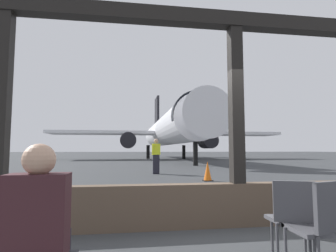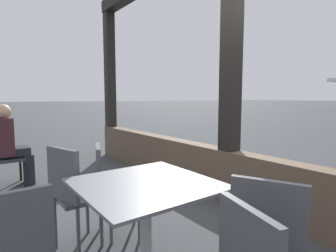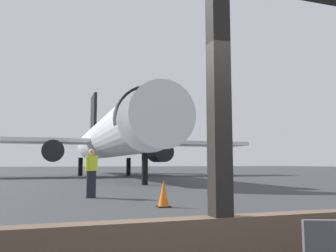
% 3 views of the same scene
% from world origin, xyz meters
% --- Properties ---
extents(ground_plane, '(220.00, 220.00, 0.00)m').
position_xyz_m(ground_plane, '(0.00, 40.00, 0.00)').
color(ground_plane, '#383A3D').
extents(window_frame, '(7.33, 0.24, 3.48)m').
position_xyz_m(window_frame, '(0.00, 0.00, 1.23)').
color(window_frame, brown).
rests_on(window_frame, ground).
extents(cafe_chair_window_left, '(0.48, 0.48, 0.92)m').
position_xyz_m(cafe_chair_window_left, '(-0.02, -1.94, 0.55)').
color(cafe_chair_window_left, '#4C4C51').
rests_on(cafe_chair_window_left, ground).
extents(cafe_chair_window_right, '(0.49, 0.49, 0.89)m').
position_xyz_m(cafe_chair_window_right, '(-0.08, -1.59, 0.54)').
color(cafe_chair_window_right, '#4C4C51').
rests_on(cafe_chair_window_right, ground).
extents(seated_passenger, '(0.40, 0.47, 1.24)m').
position_xyz_m(seated_passenger, '(-2.35, -2.17, 0.67)').
color(seated_passenger, black).
rests_on(seated_passenger, ground).
extents(airplane, '(29.33, 33.49, 10.42)m').
position_xyz_m(airplane, '(3.33, 29.15, 3.59)').
color(airplane, silver).
rests_on(airplane, ground).
extents(ground_crew_worker, '(0.45, 0.41, 1.74)m').
position_xyz_m(ground_crew_worker, '(-0.34, 9.46, 0.90)').
color(ground_crew_worker, black).
rests_on(ground_crew_worker, ground).
extents(traffic_cone, '(0.36, 0.36, 0.74)m').
position_xyz_m(traffic_cone, '(1.32, 6.12, 0.35)').
color(traffic_cone, orange).
rests_on(traffic_cone, ground).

